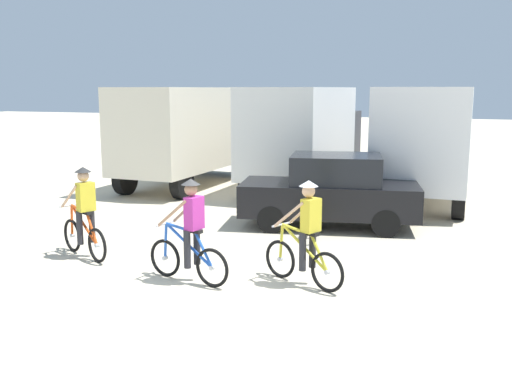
{
  "coord_description": "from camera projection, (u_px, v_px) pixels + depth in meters",
  "views": [
    {
      "loc": [
        3.98,
        -8.25,
        3.31
      ],
      "look_at": [
        -0.2,
        3.29,
        1.1
      ],
      "focal_mm": 40.39,
      "sensor_mm": 36.0,
      "label": 1
    }
  ],
  "objects": [
    {
      "name": "ground_plane",
      "position": [
        200.0,
        291.0,
        9.55
      ],
      "size": [
        120.0,
        120.0,
        0.0
      ],
      "primitive_type": "plane",
      "color": "beige"
    },
    {
      "name": "box_truck_cream_rv",
      "position": [
        187.0,
        131.0,
        19.63
      ],
      "size": [
        2.61,
        6.83,
        3.35
      ],
      "color": "beige",
      "rests_on": "ground"
    },
    {
      "name": "box_truck_white_box",
      "position": [
        305.0,
        133.0,
        18.73
      ],
      "size": [
        2.61,
        6.83,
        3.35
      ],
      "color": "white",
      "rests_on": "ground"
    },
    {
      "name": "box_truck_avon_van",
      "position": [
        427.0,
        138.0,
        16.93
      ],
      "size": [
        2.46,
        6.78,
        3.35
      ],
      "color": "white",
      "rests_on": "ground"
    },
    {
      "name": "sedan_parked",
      "position": [
        331.0,
        191.0,
        13.81
      ],
      "size": [
        4.46,
        2.52,
        1.76
      ],
      "color": "black",
      "rests_on": "ground"
    },
    {
      "name": "cyclist_orange_shirt",
      "position": [
        84.0,
        216.0,
        11.29
      ],
      "size": [
        1.57,
        0.87,
        1.82
      ],
      "color": "black",
      "rests_on": "ground"
    },
    {
      "name": "cyclist_cowboy_hat",
      "position": [
        190.0,
        235.0,
        9.82
      ],
      "size": [
        1.7,
        0.6,
        1.82
      ],
      "color": "black",
      "rests_on": "ground"
    },
    {
      "name": "cyclist_near_camera",
      "position": [
        306.0,
        237.0,
        9.67
      ],
      "size": [
        1.59,
        0.84,
        1.82
      ],
      "color": "black",
      "rests_on": "ground"
    },
    {
      "name": "bicycle_spare",
      "position": [
        316.0,
        219.0,
        13.02
      ],
      "size": [
        0.5,
        1.72,
        0.97
      ],
      "color": "black",
      "rests_on": "ground"
    }
  ]
}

